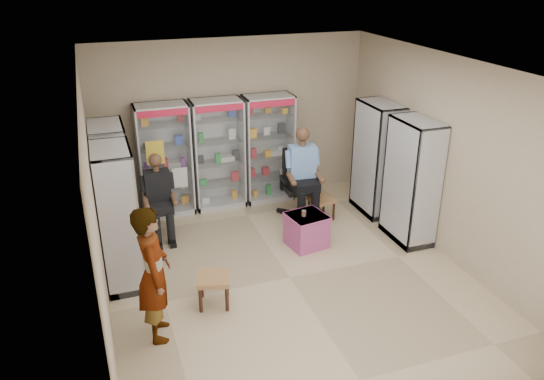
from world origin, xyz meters
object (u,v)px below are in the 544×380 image
object	(u,v)px
office_chair	(300,185)
pink_trunk	(307,230)
woven_stool_b	(214,290)
cabinet_back_mid	(218,154)
cabinet_right_far	(377,159)
cabinet_right_near	(411,182)
cabinet_left_near	(119,218)
woven_stool_a	(321,208)
cabinet_back_left	(165,161)
cabinet_left_far	(113,187)
cabinet_back_right	(268,149)
standing_man	(154,274)
seated_shopkeeper	(301,177)
wooden_chair	(159,207)

from	to	relation	value
office_chair	pink_trunk	size ratio (longest dim) A/B	2.21
woven_stool_b	pink_trunk	bearing A→B (deg)	30.96
cabinet_back_mid	office_chair	xyz separation A→B (m)	(1.22, -0.92, -0.38)
cabinet_right_far	woven_stool_b	size ratio (longest dim) A/B	4.70
cabinet_right_far	cabinet_right_near	world-z (taller)	same
cabinet_left_near	woven_stool_a	world-z (taller)	cabinet_left_near
cabinet_back_left	cabinet_left_far	distance (m)	1.32
cabinet_back_left	cabinet_back_mid	world-z (taller)	same
cabinet_back_right	woven_stool_a	world-z (taller)	cabinet_back_right
cabinet_back_left	cabinet_back_mid	distance (m)	0.95
cabinet_back_left	cabinet_left_far	bearing A→B (deg)	-135.00
cabinet_left_far	cabinet_right_far	bearing A→B (deg)	87.43
cabinet_back_mid	woven_stool_b	xyz separation A→B (m)	(-0.82, -2.98, -0.79)
cabinet_right_far	standing_man	xyz separation A→B (m)	(-4.18, -2.24, -0.14)
seated_shopkeeper	woven_stool_b	bearing A→B (deg)	-131.10
cabinet_right_near	pink_trunk	world-z (taller)	cabinet_right_near
seated_shopkeeper	standing_man	world-z (taller)	standing_man
cabinet_back_right	seated_shopkeeper	xyz separation A→B (m)	(0.27, -0.97, -0.22)
pink_trunk	woven_stool_a	size ratio (longest dim) A/B	1.43
cabinet_right_far	woven_stool_b	bearing A→B (deg)	118.57
cabinet_right_far	woven_stool_a	size ratio (longest dim) A/B	5.14
woven_stool_a	wooden_chair	bearing A→B (deg)	171.89
cabinet_back_left	seated_shopkeeper	size ratio (longest dim) A/B	1.28
woven_stool_b	cabinet_back_right	bearing A→B (deg)	59.30
seated_shopkeeper	woven_stool_a	bearing A→B (deg)	-19.33
pink_trunk	cabinet_right_near	bearing A→B (deg)	-10.44
cabinet_back_left	cabinet_right_near	distance (m)	4.18
woven_stool_a	pink_trunk	bearing A→B (deg)	-127.56
cabinet_back_left	wooden_chair	bearing A→B (deg)	-108.90
cabinet_back_mid	cabinet_right_near	world-z (taller)	same
cabinet_right_near	woven_stool_b	xyz separation A→B (m)	(-3.40, -0.75, -0.79)
wooden_chair	seated_shopkeeper	xyz separation A→B (m)	(2.42, -0.24, 0.31)
woven_stool_a	cabinet_left_near	bearing A→B (deg)	-165.21
cabinet_back_left	woven_stool_a	bearing A→B (deg)	-24.13
cabinet_right_far	standing_man	bearing A→B (deg)	118.17
cabinet_left_near	office_chair	size ratio (longest dim) A/B	1.63
wooden_chair	office_chair	xyz separation A→B (m)	(2.42, -0.19, 0.15)
woven_stool_b	woven_stool_a	bearing A→B (deg)	38.04
cabinet_right_near	standing_man	xyz separation A→B (m)	(-4.18, -1.14, -0.14)
cabinet_back_right	standing_man	size ratio (longest dim) A/B	1.16
pink_trunk	cabinet_back_right	bearing A→B (deg)	89.63
cabinet_back_right	wooden_chair	distance (m)	2.33
wooden_chair	pink_trunk	world-z (taller)	wooden_chair
cabinet_right_near	woven_stool_b	distance (m)	3.57
cabinet_left_far	seated_shopkeeper	world-z (taller)	cabinet_left_far
cabinet_left_far	office_chair	bearing A→B (deg)	90.10
wooden_chair	cabinet_back_mid	bearing A→B (deg)	31.31
cabinet_right_far	standing_man	size ratio (longest dim) A/B	1.16
cabinet_right_near	wooden_chair	bearing A→B (deg)	68.36
cabinet_right_near	pink_trunk	distance (m)	1.82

